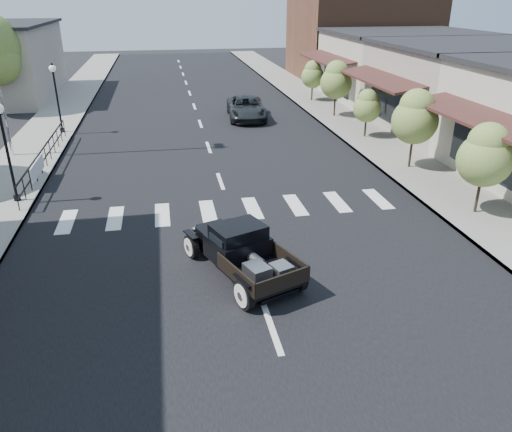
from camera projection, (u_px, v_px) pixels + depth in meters
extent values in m
plane|color=black|center=(250.00, 265.00, 14.23)|extent=(120.00, 120.00, 0.00)
cube|color=black|center=(203.00, 133.00, 27.68)|extent=(14.00, 80.00, 0.02)
cube|color=gray|center=(42.00, 139.00, 26.23)|extent=(3.00, 80.00, 0.15)
cube|color=gray|center=(349.00, 125.00, 29.07)|extent=(3.00, 80.00, 0.15)
cube|color=#9E9284|center=(477.00, 89.00, 27.47)|extent=(10.00, 9.00, 4.50)
cube|color=#B4AD99|center=(404.00, 67.00, 35.54)|extent=(10.00, 9.00, 4.50)
cube|color=brown|center=(360.00, 37.00, 44.08)|extent=(11.00, 10.00, 7.00)
imported|color=black|center=(246.00, 108.00, 30.44)|extent=(2.53, 4.89, 1.32)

